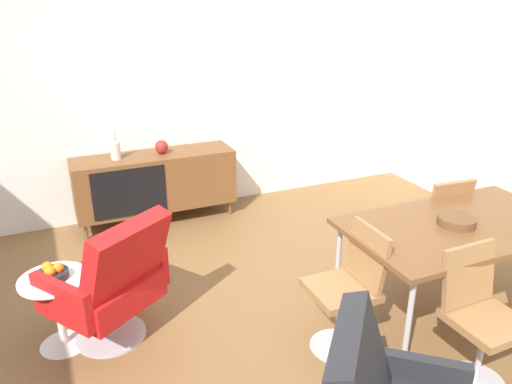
{
  "coord_description": "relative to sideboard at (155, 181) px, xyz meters",
  "views": [
    {
      "loc": [
        -0.98,
        -2.45,
        2.22
      ],
      "look_at": [
        0.3,
        0.5,
        0.93
      ],
      "focal_mm": 34.84,
      "sensor_mm": 36.0,
      "label": 1
    }
  ],
  "objects": [
    {
      "name": "side_table_round",
      "position": [
        -1.04,
        -1.71,
        -0.12
      ],
      "size": [
        0.44,
        0.44,
        0.52
      ],
      "color": "white",
      "rests_on": "ground_plane"
    },
    {
      "name": "vase_cobalt",
      "position": [
        -0.36,
        0.0,
        0.38
      ],
      "size": [
        0.1,
        0.1,
        0.29
      ],
      "color": "beige",
      "rests_on": "sideboard"
    },
    {
      "name": "wooden_bowl_on_table",
      "position": [
        1.55,
        -2.47,
        0.33
      ],
      "size": [
        0.26,
        0.26,
        0.06
      ],
      "primitive_type": "cylinder",
      "color": "brown",
      "rests_on": "dining_table"
    },
    {
      "name": "fruit_bowl",
      "position": [
        -1.04,
        -1.71,
        0.12
      ],
      "size": [
        0.2,
        0.2,
        0.11
      ],
      "color": "#262628",
      "rests_on": "side_table_round"
    },
    {
      "name": "dining_chair_back_right",
      "position": [
        1.94,
        -1.91,
        0.03
      ],
      "size": [
        0.43,
        0.45,
        0.86
      ],
      "color": "#9E7042",
      "rests_on": "ground_plane"
    },
    {
      "name": "lounge_chair_red",
      "position": [
        -0.7,
        -1.8,
        0.03
      ],
      "size": [
        0.9,
        0.89,
        0.95
      ],
      "color": "red",
      "rests_on": "ground_plane"
    },
    {
      "name": "dining_table",
      "position": [
        1.59,
        -2.47,
        0.26
      ],
      "size": [
        1.6,
        0.9,
        0.74
      ],
      "color": "brown",
      "rests_on": "ground_plane"
    },
    {
      "name": "dining_chair_front_left",
      "position": [
        1.24,
        -3.03,
        0.03
      ],
      "size": [
        0.41,
        0.43,
        0.86
      ],
      "color": "#9E7042",
      "rests_on": "ground_plane"
    },
    {
      "name": "sideboard",
      "position": [
        0.0,
        0.0,
        0.0
      ],
      "size": [
        1.6,
        0.45,
        0.72
      ],
      "color": "brown",
      "rests_on": "ground_plane"
    },
    {
      "name": "wall_back",
      "position": [
        0.04,
        0.3,
        0.96
      ],
      "size": [
        6.8,
        0.12,
        2.8
      ],
      "primitive_type": "cube",
      "color": "white",
      "rests_on": "ground_plane"
    },
    {
      "name": "ground_plane",
      "position": [
        0.04,
        -2.3,
        -0.44
      ],
      "size": [
        8.32,
        8.32,
        0.0
      ],
      "primitive_type": "plane",
      "color": "brown"
    },
    {
      "name": "vase_sculptural_dark",
      "position": [
        0.09,
        0.0,
        0.35
      ],
      "size": [
        0.13,
        0.13,
        0.14
      ],
      "color": "maroon",
      "rests_on": "sideboard"
    },
    {
      "name": "dining_chair_near_window",
      "position": [
        0.7,
        -2.47,
        0.03
      ],
      "size": [
        0.43,
        0.4,
        0.86
      ],
      "color": "#9E7042",
      "rests_on": "ground_plane"
    }
  ]
}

